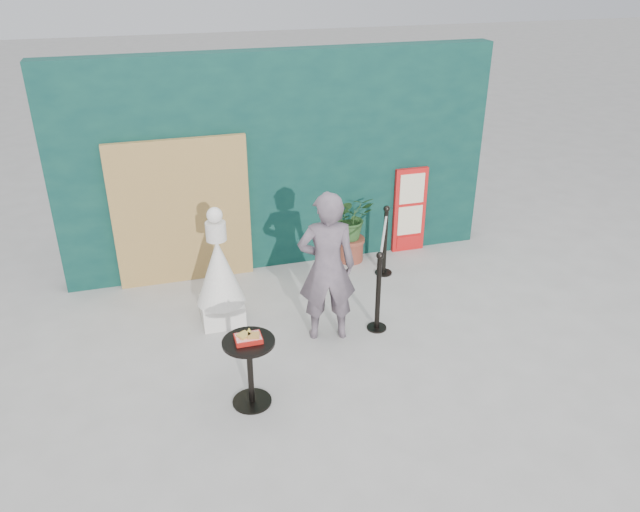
{
  "coord_description": "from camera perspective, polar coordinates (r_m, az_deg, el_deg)",
  "views": [
    {
      "loc": [
        -1.78,
        -4.91,
        4.19
      ],
      "look_at": [
        0.0,
        1.2,
        1.0
      ],
      "focal_mm": 35.0,
      "sensor_mm": 36.0,
      "label": 1
    }
  ],
  "objects": [
    {
      "name": "bamboo_fence",
      "position": [
        8.48,
        -12.5,
        3.88
      ],
      "size": [
        1.8,
        0.08,
        2.0
      ],
      "primitive_type": "cube",
      "color": "tan",
      "rests_on": "ground"
    },
    {
      "name": "planter",
      "position": [
        8.99,
        2.86,
        3.04
      ],
      "size": [
        0.61,
        0.52,
        1.03
      ],
      "color": "brown",
      "rests_on": "ground"
    },
    {
      "name": "ground",
      "position": [
        6.69,
        2.94,
        -12.17
      ],
      "size": [
        60.0,
        60.0,
        0.0
      ],
      "primitive_type": "plane",
      "color": "#ADAAA5",
      "rests_on": "ground"
    },
    {
      "name": "woman",
      "position": [
        7.06,
        0.64,
        -1.04
      ],
      "size": [
        0.73,
        0.55,
        1.82
      ],
      "primitive_type": "imported",
      "rotation": [
        0.0,
        0.0,
        2.96
      ],
      "color": "slate",
      "rests_on": "ground"
    },
    {
      "name": "back_wall",
      "position": [
        8.68,
        -3.65,
        8.53
      ],
      "size": [
        6.0,
        0.3,
        3.0
      ],
      "primitive_type": "cube",
      "color": "#0A2D2B",
      "rests_on": "ground"
    },
    {
      "name": "stanchion_barrier",
      "position": [
        8.04,
        5.68,
        -0.86
      ],
      "size": [
        0.84,
        1.54,
        1.03
      ],
      "color": "black",
      "rests_on": "ground"
    },
    {
      "name": "food_basket",
      "position": [
        6.11,
        -6.57,
        -7.41
      ],
      "size": [
        0.26,
        0.19,
        0.11
      ],
      "color": "#B01912",
      "rests_on": "cafe_table"
    },
    {
      "name": "cafe_table",
      "position": [
        6.27,
        -6.44,
        -9.61
      ],
      "size": [
        0.52,
        0.52,
        0.75
      ],
      "color": "black",
      "rests_on": "ground"
    },
    {
      "name": "statue",
      "position": [
        7.57,
        -9.17,
        -1.89
      ],
      "size": [
        0.59,
        0.59,
        1.51
      ],
      "color": "white",
      "rests_on": "ground"
    },
    {
      "name": "menu_board",
      "position": [
        9.37,
        8.2,
        4.17
      ],
      "size": [
        0.5,
        0.07,
        1.3
      ],
      "color": "red",
      "rests_on": "ground"
    }
  ]
}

